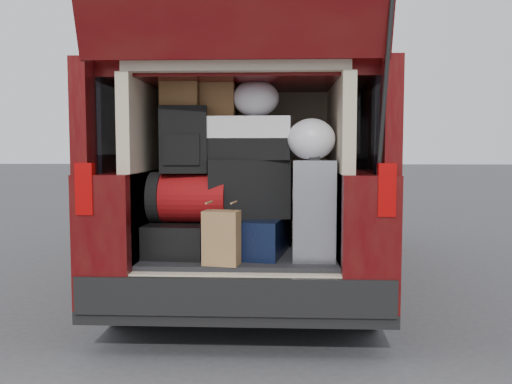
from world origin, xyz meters
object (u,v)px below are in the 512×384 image
(navy_hardshell, at_px, (249,235))
(backpack, at_px, (184,140))
(kraft_bag, at_px, (222,238))
(red_duffel, at_px, (190,198))
(black_soft_case, at_px, (247,188))
(twotone_duffel, at_px, (244,138))
(silver_roller, at_px, (314,209))
(black_hardshell, at_px, (180,238))

(navy_hardshell, distance_m, backpack, 0.76)
(kraft_bag, height_order, red_duffel, red_duffel)
(black_soft_case, xyz_separation_m, twotone_duffel, (-0.03, 0.02, 0.33))
(kraft_bag, xyz_separation_m, black_soft_case, (0.13, 0.37, 0.27))
(silver_roller, distance_m, twotone_duffel, 0.66)
(twotone_duffel, bearing_deg, black_hardshell, -169.80)
(navy_hardshell, bearing_deg, black_hardshell, -167.64)
(black_hardshell, relative_size, navy_hardshell, 0.94)
(black_hardshell, relative_size, silver_roller, 0.85)
(backpack, bearing_deg, navy_hardshell, 1.75)
(red_duffel, xyz_separation_m, black_soft_case, (0.38, 0.04, 0.06))
(black_hardshell, height_order, red_duffel, red_duffel)
(silver_roller, xyz_separation_m, twotone_duffel, (-0.46, 0.14, 0.45))
(black_soft_case, bearing_deg, black_hardshell, 176.26)
(silver_roller, relative_size, backpack, 1.45)
(black_soft_case, height_order, backpack, backpack)
(navy_hardshell, distance_m, black_soft_case, 0.31)
(navy_hardshell, height_order, backpack, backpack)
(backpack, bearing_deg, black_hardshell, 135.06)
(silver_roller, relative_size, kraft_bag, 1.91)
(navy_hardshell, bearing_deg, kraft_bag, -102.59)
(red_duffel, xyz_separation_m, twotone_duffel, (0.36, 0.06, 0.39))
(navy_hardshell, height_order, silver_roller, silver_roller)
(black_soft_case, bearing_deg, backpack, -179.03)
(red_duffel, height_order, black_soft_case, black_soft_case)
(silver_roller, xyz_separation_m, red_duffel, (-0.82, 0.08, 0.06))
(kraft_bag, bearing_deg, navy_hardshell, 77.89)
(black_hardshell, distance_m, twotone_duffel, 0.79)
(silver_roller, height_order, black_soft_case, same)
(backpack, bearing_deg, silver_roller, -8.70)
(black_hardshell, bearing_deg, kraft_bag, -42.67)
(black_hardshell, xyz_separation_m, twotone_duffel, (0.42, 0.06, 0.66))
(red_duffel, bearing_deg, silver_roller, -2.50)
(red_duffel, xyz_separation_m, backpack, (-0.03, -0.03, 0.38))
(navy_hardshell, distance_m, silver_roller, 0.48)
(navy_hardshell, relative_size, twotone_duffel, 0.90)
(black_soft_case, height_order, twotone_duffel, twotone_duffel)
(red_duffel, relative_size, twotone_duffel, 0.81)
(navy_hardshell, xyz_separation_m, silver_roller, (0.42, -0.10, 0.19))
(kraft_bag, height_order, twotone_duffel, twotone_duffel)
(red_duffel, height_order, twotone_duffel, twotone_duffel)
(silver_roller, distance_m, black_soft_case, 0.47)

